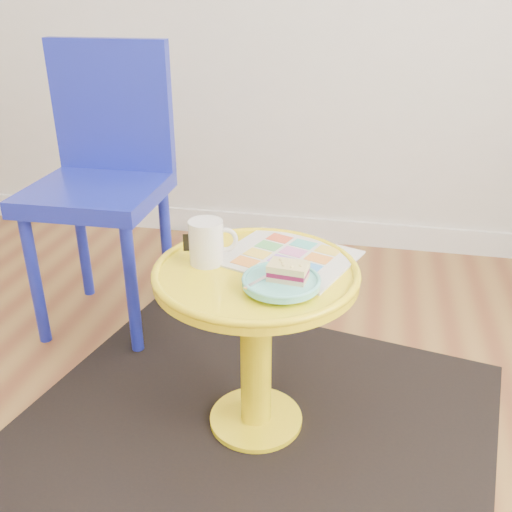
% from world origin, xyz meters
% --- Properties ---
extents(rug, '(1.49, 1.33, 0.01)m').
position_xyz_m(rug, '(0.52, 0.66, 0.00)').
color(rug, black).
rests_on(rug, ground).
extents(side_table, '(0.52, 0.52, 0.50)m').
position_xyz_m(side_table, '(0.52, 0.66, 0.36)').
color(side_table, yellow).
rests_on(side_table, ground).
extents(chair, '(0.44, 0.45, 0.99)m').
position_xyz_m(chair, '(-0.14, 1.18, 0.57)').
color(chair, '#1922A3').
rests_on(chair, ground).
extents(newspaper, '(0.40, 0.37, 0.01)m').
position_xyz_m(newspaper, '(0.58, 0.75, 0.50)').
color(newspaper, silver).
rests_on(newspaper, side_table).
extents(mug, '(0.13, 0.09, 0.12)m').
position_xyz_m(mug, '(0.38, 0.68, 0.56)').
color(mug, silver).
rests_on(mug, side_table).
extents(plate, '(0.19, 0.19, 0.02)m').
position_xyz_m(plate, '(0.59, 0.58, 0.51)').
color(plate, '#61CDC2').
rests_on(plate, newspaper).
extents(cake_slice, '(0.10, 0.07, 0.04)m').
position_xyz_m(cake_slice, '(0.61, 0.58, 0.54)').
color(cake_slice, '#D3BC8C').
rests_on(cake_slice, plate).
extents(fork, '(0.08, 0.13, 0.00)m').
position_xyz_m(fork, '(0.56, 0.58, 0.52)').
color(fork, silver).
rests_on(fork, plate).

